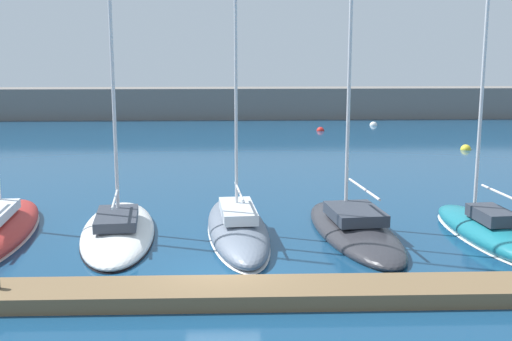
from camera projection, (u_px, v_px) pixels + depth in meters
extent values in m
plane|color=navy|center=(222.00, 276.00, 20.89)|extent=(120.00, 120.00, 0.00)
cube|color=brown|center=(221.00, 293.00, 18.85)|extent=(33.50, 1.81, 0.46)
cube|color=slate|center=(229.00, 103.00, 64.69)|extent=(108.00, 3.21, 3.00)
ellipsoid|color=white|center=(118.00, 232.00, 25.33)|extent=(3.69, 9.07, 0.96)
ellipsoid|color=black|center=(118.00, 235.00, 25.35)|extent=(3.73, 9.16, 0.12)
cylinder|color=silver|center=(115.00, 198.00, 24.17)|extent=(0.45, 3.19, 0.10)
cube|color=#333842|center=(117.00, 218.00, 24.74)|extent=(1.83, 3.06, 0.37)
ellipsoid|color=slate|center=(237.00, 229.00, 25.36)|extent=(2.96, 9.22, 1.19)
ellipsoid|color=silver|center=(237.00, 234.00, 25.40)|extent=(2.99, 9.31, 0.12)
cylinder|color=silver|center=(239.00, 192.00, 24.13)|extent=(0.36, 3.31, 0.08)
cube|color=silver|center=(238.00, 211.00, 24.94)|extent=(1.50, 3.17, 0.40)
ellipsoid|color=#2D2D33|center=(354.00, 231.00, 25.40)|extent=(3.70, 9.19, 1.03)
cylinder|color=silver|center=(364.00, 189.00, 24.04)|extent=(0.51, 3.48, 0.10)
cube|color=#333842|center=(355.00, 214.00, 25.17)|extent=(2.14, 2.88, 0.44)
ellipsoid|color=#19707F|center=(487.00, 232.00, 24.80)|extent=(2.78, 7.87, 1.02)
ellipsoid|color=silver|center=(487.00, 239.00, 24.85)|extent=(2.81, 7.95, 0.12)
cylinder|color=silver|center=(487.00, 12.00, 24.35)|extent=(0.14, 0.14, 15.23)
cylinder|color=silver|center=(500.00, 193.00, 23.78)|extent=(0.37, 2.67, 0.10)
cube|color=#333842|center=(492.00, 215.00, 24.42)|extent=(1.31, 2.18, 0.46)
sphere|color=yellow|center=(466.00, 150.00, 45.77)|extent=(0.72, 0.72, 0.72)
sphere|color=white|center=(373.00, 125.00, 59.36)|extent=(0.68, 0.68, 0.68)
sphere|color=red|center=(320.00, 131.00, 55.58)|extent=(0.66, 0.66, 0.66)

